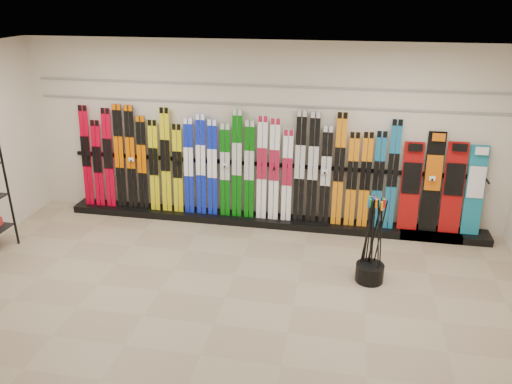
# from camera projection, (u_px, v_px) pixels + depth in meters

# --- Properties ---
(floor) EXTENTS (8.00, 8.00, 0.00)m
(floor) POSITION_uv_depth(u_px,v_px,m) (225.00, 298.00, 6.46)
(floor) COLOR gray
(floor) RESTS_ON ground
(back_wall) EXTENTS (8.00, 0.00, 8.00)m
(back_wall) POSITION_uv_depth(u_px,v_px,m) (260.00, 135.00, 8.17)
(back_wall) COLOR beige
(back_wall) RESTS_ON floor
(ceiling) EXTENTS (8.00, 8.00, 0.00)m
(ceiling) POSITION_uv_depth(u_px,v_px,m) (219.00, 61.00, 5.33)
(ceiling) COLOR silver
(ceiling) RESTS_ON back_wall
(ski_rack_base) EXTENTS (8.00, 0.40, 0.12)m
(ski_rack_base) POSITION_uv_depth(u_px,v_px,m) (270.00, 221.00, 8.47)
(ski_rack_base) COLOR black
(ski_rack_base) RESTS_ON floor
(skis) EXTENTS (5.37, 0.18, 1.84)m
(skis) POSITION_uv_depth(u_px,v_px,m) (231.00, 168.00, 8.27)
(skis) COLOR #C0001D
(skis) RESTS_ON ski_rack_base
(snowboards) EXTENTS (1.25, 0.24, 1.58)m
(snowboards) POSITION_uv_depth(u_px,v_px,m) (442.00, 187.00, 7.78)
(snowboards) COLOR #990C0C
(snowboards) RESTS_ON ski_rack_base
(pole_bin) EXTENTS (0.38, 0.38, 0.25)m
(pole_bin) POSITION_uv_depth(u_px,v_px,m) (370.00, 272.00, 6.80)
(pole_bin) COLOR black
(pole_bin) RESTS_ON floor
(ski_poles) EXTENTS (0.31, 0.29, 1.18)m
(ski_poles) POSITION_uv_depth(u_px,v_px,m) (372.00, 239.00, 6.67)
(ski_poles) COLOR black
(ski_poles) RESTS_ON pole_bin
(slatwall_rail_0) EXTENTS (7.60, 0.02, 0.03)m
(slatwall_rail_0) POSITION_uv_depth(u_px,v_px,m) (260.00, 105.00, 7.96)
(slatwall_rail_0) COLOR gray
(slatwall_rail_0) RESTS_ON back_wall
(slatwall_rail_1) EXTENTS (7.60, 0.02, 0.03)m
(slatwall_rail_1) POSITION_uv_depth(u_px,v_px,m) (260.00, 86.00, 7.85)
(slatwall_rail_1) COLOR gray
(slatwall_rail_1) RESTS_ON back_wall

